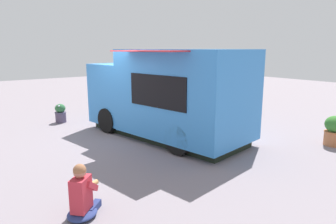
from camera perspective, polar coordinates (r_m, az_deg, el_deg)
ground_plane at (r=8.74m, az=-6.66°, el=-5.15°), size 40.00×40.00×0.00m
food_truck at (r=8.70m, az=-0.06°, el=3.04°), size 5.25×3.09×2.52m
person_customer at (r=5.00m, az=-15.76°, el=-14.97°), size 0.71×0.74×0.86m
planter_flowering_near at (r=9.21m, az=28.77°, el=-3.03°), size 0.52×0.52×0.80m
planter_flowering_far at (r=11.26m, az=-19.50°, el=-0.20°), size 0.39×0.39×0.65m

